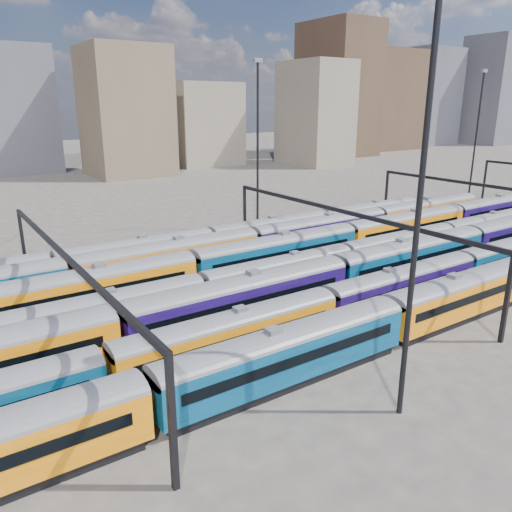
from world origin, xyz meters
TOP-DOWN VIEW (x-y plane):
  - ground at (0.00, 0.00)m, footprint 500.00×500.00m
  - rake_1 at (9.11, -10.00)m, footprint 136.74×2.86m
  - rake_2 at (4.99, -5.00)m, footprint 135.70×3.31m
  - rake_3 at (-7.83, 0.00)m, footprint 111.88×2.73m
  - rake_4 at (4.97, 5.00)m, footprint 156.42×3.27m
  - rake_5 at (-17.65, 10.00)m, footprint 133.63×3.26m
  - rake_6 at (-18.21, 15.00)m, footprint 117.18×2.86m
  - gantry_1 at (-20.00, 0.00)m, footprint 0.35×40.35m
  - gantry_2 at (10.00, 0.00)m, footprint 0.35×40.35m
  - gantry_3 at (40.00, 0.00)m, footprint 0.35×40.35m
  - mast_2 at (-5.00, -22.00)m, footprint 1.40×0.50m
  - mast_3 at (15.00, 24.00)m, footprint 1.40×0.50m
  - mast_5 at (65.00, 20.00)m, footprint 1.40×0.50m
  - skyline at (104.75, 105.73)m, footprint 399.22×60.48m

SIDE VIEW (x-z plane):
  - ground at x=0.00m, z-range 0.00..0.00m
  - rake_3 at x=-7.83m, z-range 0.11..4.70m
  - rake_1 at x=9.11m, z-range 0.12..4.92m
  - rake_6 at x=-18.21m, z-range 0.12..4.93m
  - rake_5 at x=-17.65m, z-range 0.14..5.64m
  - rake_4 at x=4.97m, z-range 0.14..5.65m
  - rake_2 at x=4.99m, z-range 0.14..5.72m
  - gantry_1 at x=-20.00m, z-range 2.78..10.80m
  - gantry_2 at x=10.00m, z-range 2.78..10.80m
  - gantry_3 at x=40.00m, z-range 2.78..10.80m
  - mast_2 at x=-5.00m, z-range 1.17..26.77m
  - mast_3 at x=15.00m, z-range 1.17..26.77m
  - mast_5 at x=65.00m, z-range 1.17..26.77m
  - skyline at x=104.75m, z-range -4.18..45.85m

